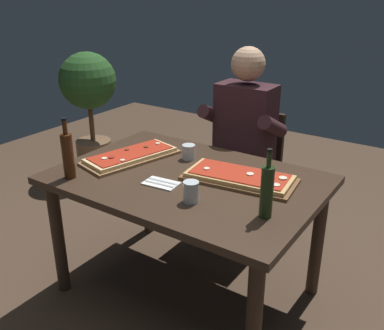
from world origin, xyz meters
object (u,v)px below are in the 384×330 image
at_px(potted_plant_corner, 89,97).
at_px(seated_diner, 242,137).
at_px(pizza_rectangular_front, 240,177).
at_px(tumbler_near_camera, 189,152).
at_px(dining_table, 187,193).
at_px(diner_chair, 248,166).
at_px(wine_bottle_dark, 68,155).
at_px(tumbler_far_side, 191,193).
at_px(pizza_rectangular_left, 131,156).
at_px(oil_bottle_amber, 267,191).

bearing_deg(potted_plant_corner, seated_diner, -7.67).
height_order(pizza_rectangular_front, tumbler_near_camera, tumbler_near_camera).
height_order(seated_diner, potted_plant_corner, seated_diner).
distance_m(dining_table, diner_chair, 0.87).
bearing_deg(wine_bottle_dark, pizza_rectangular_front, 31.36).
relative_size(tumbler_far_side, seated_diner, 0.08).
bearing_deg(wine_bottle_dark, tumbler_near_camera, 57.12).
relative_size(pizza_rectangular_front, pizza_rectangular_left, 1.00).
xyz_separation_m(oil_bottle_amber, seated_diner, (-0.59, 0.89, -0.12)).
relative_size(pizza_rectangular_front, tumbler_near_camera, 7.05).
bearing_deg(potted_plant_corner, diner_chair, -3.63).
xyz_separation_m(oil_bottle_amber, tumbler_far_side, (-0.35, -0.07, -0.08)).
distance_m(pizza_rectangular_left, wine_bottle_dark, 0.41).
height_order(wine_bottle_dark, tumbler_near_camera, wine_bottle_dark).
distance_m(dining_table, tumbler_far_side, 0.32).
bearing_deg(pizza_rectangular_front, seated_diner, 117.11).
relative_size(diner_chair, potted_plant_corner, 0.76).
height_order(tumbler_near_camera, seated_diner, seated_diner).
distance_m(tumbler_far_side, seated_diner, 0.99).
height_order(dining_table, oil_bottle_amber, oil_bottle_amber).
relative_size(wine_bottle_dark, tumbler_near_camera, 3.79).
relative_size(pizza_rectangular_left, wine_bottle_dark, 1.86).
bearing_deg(tumbler_far_side, seated_diner, 104.17).
relative_size(pizza_rectangular_front, diner_chair, 0.70).
relative_size(pizza_rectangular_left, tumbler_near_camera, 7.03).
bearing_deg(potted_plant_corner, tumbler_near_camera, -24.82).
bearing_deg(seated_diner, tumbler_far_side, -75.83).
relative_size(wine_bottle_dark, seated_diner, 0.25).
xyz_separation_m(tumbler_far_side, potted_plant_corner, (-1.93, 1.19, -0.05)).
bearing_deg(potted_plant_corner, oil_bottle_amber, -26.21).
bearing_deg(pizza_rectangular_front, wine_bottle_dark, -148.64).
relative_size(dining_table, wine_bottle_dark, 4.27).
height_order(dining_table, pizza_rectangular_front, pizza_rectangular_front).
relative_size(dining_table, diner_chair, 1.61).
height_order(tumbler_far_side, seated_diner, seated_diner).
bearing_deg(oil_bottle_amber, pizza_rectangular_left, 169.01).
xyz_separation_m(diner_chair, potted_plant_corner, (-1.68, 0.11, 0.25)).
height_order(pizza_rectangular_front, pizza_rectangular_left, pizza_rectangular_front).
xyz_separation_m(dining_table, tumbler_far_side, (0.18, -0.23, 0.14)).
bearing_deg(pizza_rectangular_front, diner_chair, 113.23).
xyz_separation_m(dining_table, tumbler_near_camera, (-0.14, 0.22, 0.14)).
height_order(tumbler_near_camera, diner_chair, diner_chair).
height_order(dining_table, tumbler_far_side, tumbler_far_side).
distance_m(pizza_rectangular_left, tumbler_far_side, 0.65).
bearing_deg(seated_diner, tumbler_near_camera, -98.26).
distance_m(oil_bottle_amber, potted_plant_corner, 2.54).
distance_m(pizza_rectangular_left, potted_plant_corner, 1.63).
distance_m(wine_bottle_dark, potted_plant_corner, 1.81).
relative_size(tumbler_near_camera, seated_diner, 0.07).
height_order(tumbler_far_side, potted_plant_corner, potted_plant_corner).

